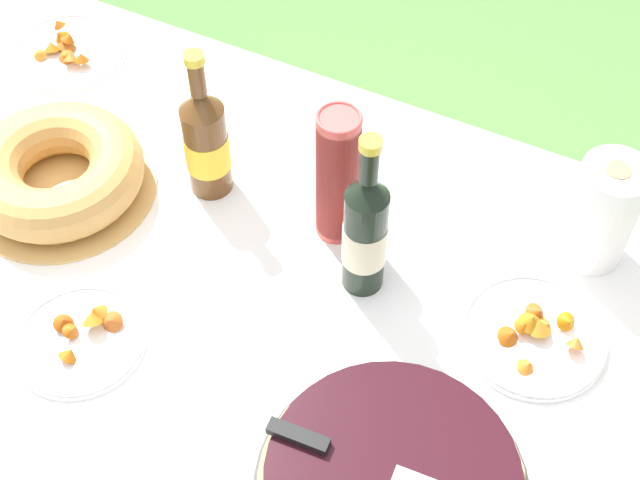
{
  "coord_description": "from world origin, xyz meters",
  "views": [
    {
      "loc": [
        0.52,
        -0.69,
        1.94
      ],
      "look_at": [
        0.12,
        0.11,
        0.8
      ],
      "focal_mm": 50.0,
      "sensor_mm": 36.0,
      "label": 1
    }
  ],
  "objects_px": {
    "cup_stack": "(338,177)",
    "juice_bottle_red": "(365,233)",
    "cider_bottle_amber": "(206,141)",
    "snack_plate_left": "(534,334)",
    "snack_plate_near": "(81,338)",
    "serving_knife": "(373,465)",
    "snack_plate_right": "(67,50)",
    "paper_towel_roll": "(602,213)",
    "bundt_cake": "(57,172)"
  },
  "relations": [
    {
      "from": "bundt_cake",
      "to": "snack_plate_right",
      "type": "relative_size",
      "value": 1.41
    },
    {
      "from": "cup_stack",
      "to": "juice_bottle_red",
      "type": "xyz_separation_m",
      "value": [
        0.09,
        -0.08,
        -0.01
      ]
    },
    {
      "from": "serving_knife",
      "to": "cup_stack",
      "type": "distance_m",
      "value": 0.47
    },
    {
      "from": "serving_knife",
      "to": "cup_stack",
      "type": "bearing_deg",
      "value": 117.73
    },
    {
      "from": "cup_stack",
      "to": "snack_plate_right",
      "type": "relative_size",
      "value": 1.11
    },
    {
      "from": "snack_plate_near",
      "to": "serving_knife",
      "type": "bearing_deg",
      "value": -1.29
    },
    {
      "from": "juice_bottle_red",
      "to": "paper_towel_roll",
      "type": "bearing_deg",
      "value": 35.36
    },
    {
      "from": "serving_knife",
      "to": "bundt_cake",
      "type": "height_order",
      "value": "bundt_cake"
    },
    {
      "from": "cup_stack",
      "to": "juice_bottle_red",
      "type": "bearing_deg",
      "value": -43.13
    },
    {
      "from": "cup_stack",
      "to": "snack_plate_right",
      "type": "xyz_separation_m",
      "value": [
        -0.69,
        0.17,
        -0.12
      ]
    },
    {
      "from": "bundt_cake",
      "to": "juice_bottle_red",
      "type": "bearing_deg",
      "value": 6.01
    },
    {
      "from": "cider_bottle_amber",
      "to": "juice_bottle_red",
      "type": "relative_size",
      "value": 0.92
    },
    {
      "from": "snack_plate_near",
      "to": "snack_plate_right",
      "type": "xyz_separation_m",
      "value": [
        -0.43,
        0.55,
        0.0
      ]
    },
    {
      "from": "cup_stack",
      "to": "paper_towel_roll",
      "type": "relative_size",
      "value": 1.31
    },
    {
      "from": "serving_knife",
      "to": "snack_plate_left",
      "type": "xyz_separation_m",
      "value": [
        0.13,
        0.33,
        -0.05
      ]
    },
    {
      "from": "juice_bottle_red",
      "to": "serving_knife",
      "type": "bearing_deg",
      "value": -63.21
    },
    {
      "from": "juice_bottle_red",
      "to": "paper_towel_roll",
      "type": "height_order",
      "value": "juice_bottle_red"
    },
    {
      "from": "serving_knife",
      "to": "cider_bottle_amber",
      "type": "height_order",
      "value": "cider_bottle_amber"
    },
    {
      "from": "bundt_cake",
      "to": "paper_towel_roll",
      "type": "relative_size",
      "value": 1.65
    },
    {
      "from": "snack_plate_near",
      "to": "snack_plate_left",
      "type": "height_order",
      "value": "same"
    },
    {
      "from": "cup_stack",
      "to": "snack_plate_right",
      "type": "height_order",
      "value": "cup_stack"
    },
    {
      "from": "juice_bottle_red",
      "to": "paper_towel_roll",
      "type": "distance_m",
      "value": 0.39
    },
    {
      "from": "bundt_cake",
      "to": "snack_plate_near",
      "type": "height_order",
      "value": "bundt_cake"
    },
    {
      "from": "snack_plate_left",
      "to": "juice_bottle_red",
      "type": "bearing_deg",
      "value": -176.33
    },
    {
      "from": "cup_stack",
      "to": "snack_plate_right",
      "type": "distance_m",
      "value": 0.72
    },
    {
      "from": "serving_knife",
      "to": "paper_towel_roll",
      "type": "relative_size",
      "value": 1.84
    },
    {
      "from": "snack_plate_left",
      "to": "paper_towel_roll",
      "type": "relative_size",
      "value": 1.14
    },
    {
      "from": "cider_bottle_amber",
      "to": "snack_plate_left",
      "type": "bearing_deg",
      "value": -4.88
    },
    {
      "from": "snack_plate_near",
      "to": "bundt_cake",
      "type": "bearing_deg",
      "value": 131.64
    },
    {
      "from": "snack_plate_left",
      "to": "snack_plate_right",
      "type": "bearing_deg",
      "value": 167.81
    },
    {
      "from": "cup_stack",
      "to": "snack_plate_near",
      "type": "xyz_separation_m",
      "value": [
        -0.26,
        -0.38,
        -0.12
      ]
    },
    {
      "from": "paper_towel_roll",
      "to": "snack_plate_left",
      "type": "bearing_deg",
      "value": -98.04
    },
    {
      "from": "serving_knife",
      "to": "cup_stack",
      "type": "relative_size",
      "value": 1.41
    },
    {
      "from": "serving_knife",
      "to": "snack_plate_near",
      "type": "bearing_deg",
      "value": 174.67
    },
    {
      "from": "serving_knife",
      "to": "juice_bottle_red",
      "type": "xyz_separation_m",
      "value": [
        -0.16,
        0.32,
        0.06
      ]
    },
    {
      "from": "snack_plate_left",
      "to": "bundt_cake",
      "type": "bearing_deg",
      "value": -174.78
    },
    {
      "from": "bundt_cake",
      "to": "cider_bottle_amber",
      "type": "height_order",
      "value": "cider_bottle_amber"
    },
    {
      "from": "cup_stack",
      "to": "snack_plate_left",
      "type": "xyz_separation_m",
      "value": [
        0.37,
        -0.06,
        -0.12
      ]
    },
    {
      "from": "snack_plate_right",
      "to": "snack_plate_near",
      "type": "bearing_deg",
      "value": -51.98
    },
    {
      "from": "paper_towel_roll",
      "to": "juice_bottle_red",
      "type": "bearing_deg",
      "value": -144.64
    },
    {
      "from": "cup_stack",
      "to": "snack_plate_near",
      "type": "distance_m",
      "value": 0.48
    },
    {
      "from": "snack_plate_left",
      "to": "paper_towel_roll",
      "type": "height_order",
      "value": "paper_towel_roll"
    },
    {
      "from": "serving_knife",
      "to": "juice_bottle_red",
      "type": "height_order",
      "value": "juice_bottle_red"
    },
    {
      "from": "cider_bottle_amber",
      "to": "snack_plate_left",
      "type": "distance_m",
      "value": 0.63
    },
    {
      "from": "snack_plate_left",
      "to": "cup_stack",
      "type": "bearing_deg",
      "value": 170.59
    },
    {
      "from": "serving_knife",
      "to": "cider_bottle_amber",
      "type": "relative_size",
      "value": 1.25
    },
    {
      "from": "snack_plate_left",
      "to": "serving_knife",
      "type": "bearing_deg",
      "value": -111.11
    },
    {
      "from": "bundt_cake",
      "to": "snack_plate_left",
      "type": "relative_size",
      "value": 1.44
    },
    {
      "from": "juice_bottle_red",
      "to": "snack_plate_left",
      "type": "bearing_deg",
      "value": 3.67
    },
    {
      "from": "bundt_cake",
      "to": "snack_plate_near",
      "type": "distance_m",
      "value": 0.33
    }
  ]
}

